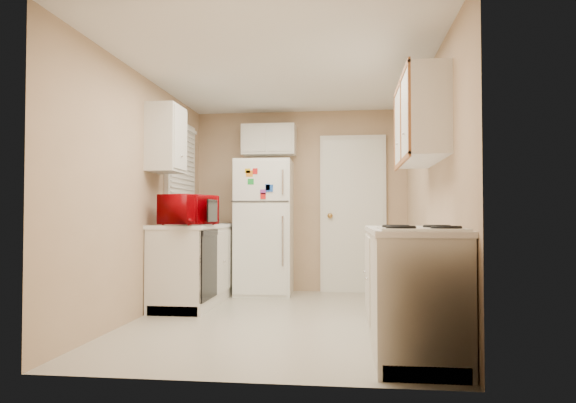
# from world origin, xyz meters

# --- Properties ---
(floor) EXTENTS (3.80, 3.80, 0.00)m
(floor) POSITION_xyz_m (0.00, 0.00, 0.00)
(floor) COLOR beige
(floor) RESTS_ON ground
(ceiling) EXTENTS (3.80, 3.80, 0.00)m
(ceiling) POSITION_xyz_m (0.00, 0.00, 2.40)
(ceiling) COLOR white
(ceiling) RESTS_ON floor
(wall_left) EXTENTS (3.80, 3.80, 0.00)m
(wall_left) POSITION_xyz_m (-1.40, 0.00, 1.20)
(wall_left) COLOR tan
(wall_left) RESTS_ON floor
(wall_right) EXTENTS (3.80, 3.80, 0.00)m
(wall_right) POSITION_xyz_m (1.40, 0.00, 1.20)
(wall_right) COLOR tan
(wall_right) RESTS_ON floor
(wall_back) EXTENTS (2.80, 2.80, 0.00)m
(wall_back) POSITION_xyz_m (0.00, 1.90, 1.20)
(wall_back) COLOR tan
(wall_back) RESTS_ON floor
(wall_front) EXTENTS (2.80, 2.80, 0.00)m
(wall_front) POSITION_xyz_m (0.00, -1.90, 1.20)
(wall_front) COLOR tan
(wall_front) RESTS_ON floor
(left_counter) EXTENTS (0.60, 1.80, 0.90)m
(left_counter) POSITION_xyz_m (-1.10, 0.90, 0.45)
(left_counter) COLOR silver
(left_counter) RESTS_ON floor
(dishwasher) EXTENTS (0.03, 0.58, 0.72)m
(dishwasher) POSITION_xyz_m (-0.81, 0.30, 0.49)
(dishwasher) COLOR black
(dishwasher) RESTS_ON floor
(sink) EXTENTS (0.54, 0.74, 0.16)m
(sink) POSITION_xyz_m (-1.10, 1.05, 0.86)
(sink) COLOR gray
(sink) RESTS_ON left_counter
(microwave) EXTENTS (0.63, 0.47, 0.38)m
(microwave) POSITION_xyz_m (-1.00, 0.23, 1.05)
(microwave) COLOR #9D0006
(microwave) RESTS_ON left_counter
(soap_bottle) EXTENTS (0.08, 0.08, 0.17)m
(soap_bottle) POSITION_xyz_m (-1.15, 1.61, 1.00)
(soap_bottle) COLOR white
(soap_bottle) RESTS_ON left_counter
(window_blinds) EXTENTS (0.10, 0.98, 1.08)m
(window_blinds) POSITION_xyz_m (-1.36, 1.05, 1.60)
(window_blinds) COLOR silver
(window_blinds) RESTS_ON wall_left
(upper_cabinet_left) EXTENTS (0.30, 0.45, 0.70)m
(upper_cabinet_left) POSITION_xyz_m (-1.25, 0.22, 1.80)
(upper_cabinet_left) COLOR silver
(upper_cabinet_left) RESTS_ON wall_left
(refrigerator) EXTENTS (0.72, 0.71, 1.70)m
(refrigerator) POSITION_xyz_m (-0.43, 1.55, 0.85)
(refrigerator) COLOR white
(refrigerator) RESTS_ON floor
(cabinet_over_fridge) EXTENTS (0.70, 0.30, 0.40)m
(cabinet_over_fridge) POSITION_xyz_m (-0.40, 1.75, 2.00)
(cabinet_over_fridge) COLOR silver
(cabinet_over_fridge) RESTS_ON wall_back
(interior_door) EXTENTS (0.86, 0.06, 2.08)m
(interior_door) POSITION_xyz_m (0.70, 1.86, 1.02)
(interior_door) COLOR white
(interior_door) RESTS_ON floor
(right_counter) EXTENTS (0.60, 2.00, 0.90)m
(right_counter) POSITION_xyz_m (1.10, -0.80, 0.45)
(right_counter) COLOR silver
(right_counter) RESTS_ON floor
(stove) EXTENTS (0.54, 0.66, 0.80)m
(stove) POSITION_xyz_m (1.11, -1.44, 0.40)
(stove) COLOR white
(stove) RESTS_ON floor
(upper_cabinet_right) EXTENTS (0.30, 1.20, 0.70)m
(upper_cabinet_right) POSITION_xyz_m (1.25, -0.50, 1.80)
(upper_cabinet_right) COLOR silver
(upper_cabinet_right) RESTS_ON wall_right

